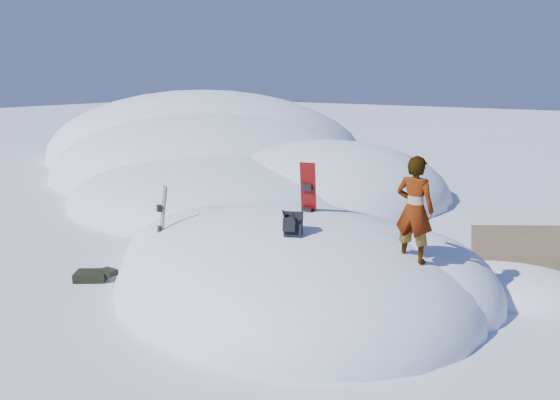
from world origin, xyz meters
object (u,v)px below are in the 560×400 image
Objects in this scene: backpack at (293,224)px; person at (415,209)px; snowboard_red at (308,202)px; snowboard_dark at (162,221)px.

person is (1.70, 0.81, 0.31)m from backpack.
snowboard_red is at bearing -6.37° from person.
person is (2.12, -0.35, 0.22)m from snowboard_red.
snowboard_red is 0.90× the size of person.
snowboard_red is 2.93m from snowboard_dark.
person is at bearing 41.92° from snowboard_dark.
person is (4.80, 0.72, 0.76)m from snowboard_dark.
snowboard_red is 2.16m from person.
snowboard_red is 3.14× the size of backpack.
backpack is 1.91m from person.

